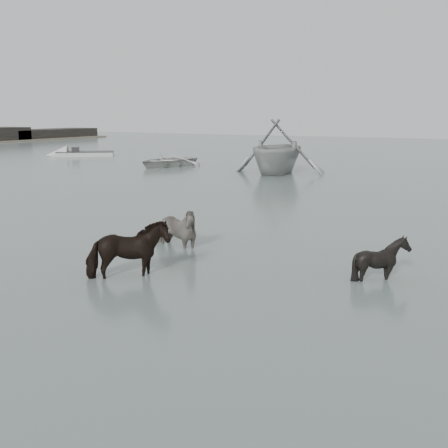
% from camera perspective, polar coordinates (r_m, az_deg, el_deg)
% --- Properties ---
extents(ground, '(140.00, 140.00, 0.00)m').
position_cam_1_polar(ground, '(11.97, -3.81, -5.73)').
color(ground, slate).
rests_on(ground, ground).
extents(pony_pinto, '(1.86, 1.11, 1.46)m').
position_cam_1_polar(pony_pinto, '(14.80, -5.09, 0.47)').
color(pony_pinto, black).
rests_on(pony_pinto, ground).
extents(pony_dark, '(1.71, 1.83, 1.48)m').
position_cam_1_polar(pony_dark, '(12.06, -9.70, -2.11)').
color(pony_dark, black).
rests_on(pony_dark, ground).
extents(pony_black, '(1.07, 0.95, 1.17)m').
position_cam_1_polar(pony_black, '(12.34, 15.74, -2.79)').
color(pony_black, black).
rests_on(pony_black, ground).
extents(rowboat_lead, '(4.02, 5.03, 0.93)m').
position_cam_1_polar(rowboat_lead, '(37.18, -5.81, 6.56)').
color(rowboat_lead, beige).
rests_on(rowboat_lead, ground).
extents(rowboat_trail, '(6.08, 6.82, 3.26)m').
position_cam_1_polar(rowboat_trail, '(32.62, 5.47, 7.97)').
color(rowboat_trail, '#A2A5A2').
rests_on(rowboat_trail, ground).
extents(skiff_outer, '(5.93, 5.00, 0.75)m').
position_cam_1_polar(skiff_outer, '(46.97, -13.93, 7.16)').
color(skiff_outer, '#B0B0AC').
rests_on(skiff_outer, ground).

